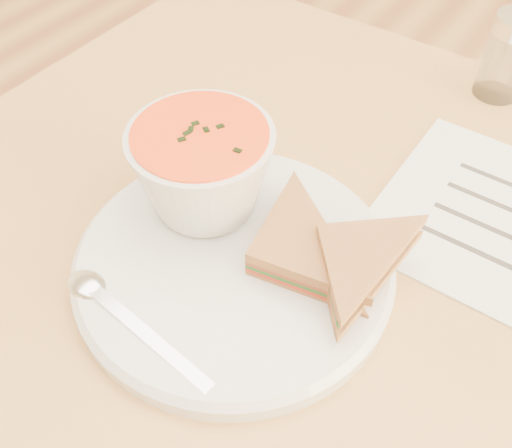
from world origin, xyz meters
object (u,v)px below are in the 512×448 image
Objects in this scene: plate at (234,264)px; condiment_shaker at (507,57)px; dining_table at (349,418)px; soup_bowl at (203,173)px.

condiment_shaker is (0.10, 0.40, 0.04)m from plate.
dining_table is at bearing -87.51° from condiment_shaker.
condiment_shaker reaches higher than dining_table.
dining_table is 0.47m from soup_bowl.
dining_table is at bearing 21.11° from soup_bowl.
soup_bowl reaches higher than dining_table.
dining_table is 0.41m from plate.
soup_bowl is 1.30× the size of condiment_shaker.
condiment_shaker is at bearing 92.49° from dining_table.
plate is 2.85× the size of condiment_shaker.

